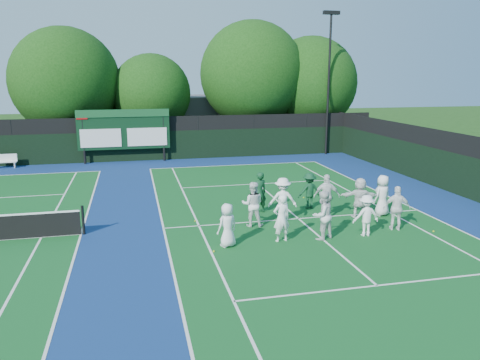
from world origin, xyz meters
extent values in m
plane|color=#183D10|center=(0.00, 0.00, 0.00)|extent=(120.00, 120.00, 0.00)
cube|color=navy|center=(-6.00, 1.00, 0.00)|extent=(34.00, 32.00, 0.01)
cube|color=#104F1D|center=(0.00, 1.00, 0.01)|extent=(10.97, 23.77, 0.00)
cube|color=silver|center=(0.00, 12.88, 0.01)|extent=(10.97, 0.08, 0.00)
cube|color=silver|center=(-5.49, 1.00, 0.01)|extent=(0.08, 23.77, 0.00)
cube|color=silver|center=(5.49, 1.00, 0.01)|extent=(0.08, 23.77, 0.00)
cube|color=silver|center=(-4.12, 1.00, 0.01)|extent=(0.08, 23.77, 0.00)
cube|color=silver|center=(4.12, 1.00, 0.01)|extent=(0.08, 23.77, 0.00)
cube|color=silver|center=(0.00, -5.40, 0.01)|extent=(8.23, 0.08, 0.00)
cube|color=silver|center=(0.00, 7.40, 0.01)|extent=(8.23, 0.08, 0.00)
cube|color=silver|center=(0.00, 1.00, 0.01)|extent=(0.08, 12.80, 0.00)
cube|color=silver|center=(-14.00, 12.88, 0.01)|extent=(10.97, 0.08, 0.00)
cube|color=silver|center=(-8.52, 1.00, 0.01)|extent=(0.08, 23.77, 0.00)
cube|color=silver|center=(-9.88, 1.00, 0.01)|extent=(0.08, 23.77, 0.00)
cube|color=black|center=(-6.00, 16.00, 1.00)|extent=(34.00, 0.08, 2.00)
cube|color=black|center=(-6.00, 16.00, 2.50)|extent=(34.00, 0.05, 1.00)
cylinder|color=black|center=(-9.60, 15.60, 1.75)|extent=(0.16, 0.16, 3.50)
cylinder|color=black|center=(-4.40, 15.60, 1.75)|extent=(0.16, 0.16, 3.50)
cube|color=black|center=(-7.00, 15.60, 2.20)|extent=(6.00, 0.15, 2.60)
cube|color=#154A23|center=(-7.00, 15.50, 3.30)|extent=(6.00, 0.05, 0.50)
cube|color=silver|center=(-8.50, 15.50, 1.70)|extent=(2.60, 0.04, 1.20)
cube|color=silver|center=(-5.50, 15.50, 1.70)|extent=(2.60, 0.04, 1.20)
cube|color=#9F0D0E|center=(-9.60, 15.50, 3.20)|extent=(0.70, 0.04, 0.50)
cube|color=#515055|center=(-2.00, 24.00, 2.00)|extent=(18.00, 6.00, 4.00)
cylinder|color=black|center=(7.50, 15.70, 5.00)|extent=(0.16, 0.16, 10.00)
cube|color=black|center=(7.50, 15.70, 10.00)|extent=(1.20, 0.30, 0.25)
cylinder|color=black|center=(-8.40, 1.00, 0.55)|extent=(0.10, 0.10, 1.10)
cube|color=white|center=(-14.39, 15.30, 0.39)|extent=(1.39, 0.41, 0.06)
cube|color=white|center=(-14.39, 15.44, 0.65)|extent=(1.38, 0.10, 0.46)
cube|color=white|center=(-13.84, 15.30, 0.18)|extent=(0.06, 0.32, 0.37)
cylinder|color=black|center=(-10.91, 19.50, 1.22)|extent=(0.44, 0.44, 2.45)
sphere|color=#10360C|center=(-10.91, 19.50, 5.30)|extent=(7.61, 7.61, 7.61)
sphere|color=#10360C|center=(-10.31, 19.80, 4.54)|extent=(5.33, 5.33, 5.33)
cylinder|color=black|center=(-4.92, 19.50, 1.12)|extent=(0.44, 0.44, 2.24)
sphere|color=#10360C|center=(-4.92, 19.50, 4.42)|extent=(5.81, 5.81, 5.81)
sphere|color=#10360C|center=(-4.32, 19.80, 3.84)|extent=(4.07, 4.07, 4.07)
cylinder|color=black|center=(2.79, 19.50, 1.39)|extent=(0.44, 0.44, 2.79)
sphere|color=#10360C|center=(2.79, 19.50, 5.82)|extent=(8.08, 8.08, 8.08)
sphere|color=#10360C|center=(3.39, 19.80, 5.01)|extent=(5.66, 5.66, 5.66)
cylinder|color=black|center=(7.62, 19.50, 1.18)|extent=(0.44, 0.44, 2.37)
sphere|color=#10360C|center=(7.62, 19.50, 5.11)|extent=(7.32, 7.32, 7.32)
sphere|color=#10360C|center=(8.22, 19.80, 4.38)|extent=(5.13, 5.13, 5.13)
sphere|color=#ADC417|center=(-4.02, -1.86, 0.03)|extent=(0.07, 0.07, 0.07)
sphere|color=#ADC417|center=(2.20, 3.13, 0.03)|extent=(0.07, 0.07, 0.07)
sphere|color=#ADC417|center=(4.38, -1.71, 0.03)|extent=(0.07, 0.07, 0.07)
sphere|color=#ADC417|center=(-4.18, 1.59, 0.03)|extent=(0.07, 0.07, 0.07)
sphere|color=#ADC417|center=(1.38, 4.06, 0.03)|extent=(0.07, 0.07, 0.07)
sphere|color=#ADC417|center=(2.71, 0.36, 0.03)|extent=(0.07, 0.07, 0.07)
imported|color=white|center=(-3.47, -1.42, 0.77)|extent=(0.88, 0.76, 1.53)
imported|color=white|center=(-1.51, -1.36, 0.86)|extent=(0.68, 0.49, 1.71)
imported|color=silver|center=(-0.02, -1.45, 0.89)|extent=(1.05, 0.95, 1.78)
imported|color=white|center=(1.69, -1.47, 0.77)|extent=(1.00, 0.59, 1.54)
imported|color=white|center=(3.13, -1.14, 0.85)|extent=(1.08, 0.74, 1.71)
imported|color=white|center=(-2.07, 0.54, 0.88)|extent=(1.01, 0.88, 1.77)
imported|color=white|center=(-0.74, 0.88, 0.89)|extent=(1.26, 0.87, 1.79)
imported|color=silver|center=(1.18, 0.94, 0.91)|extent=(1.15, 0.72, 1.82)
imported|color=white|center=(2.52, 0.67, 0.84)|extent=(1.63, 0.89, 1.68)
imported|color=white|center=(3.56, 0.69, 0.86)|extent=(0.99, 0.82, 1.73)
imported|color=#103A1F|center=(-1.33, 2.25, 0.89)|extent=(0.72, 0.55, 1.78)
imported|color=#103B21|center=(0.98, 2.38, 0.80)|extent=(1.09, 0.70, 1.60)
camera|label=1|loc=(-6.48, -16.33, 5.79)|focal=35.00mm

